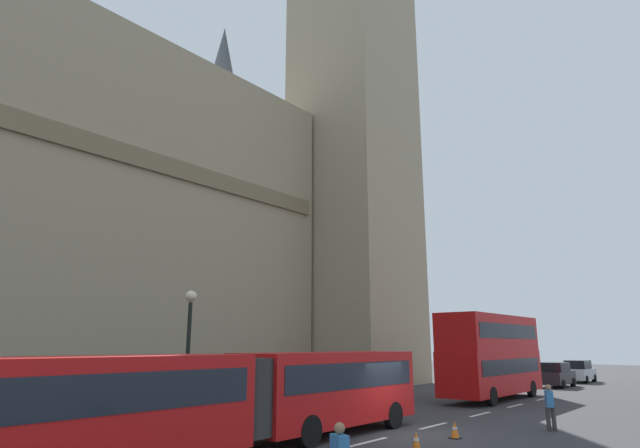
# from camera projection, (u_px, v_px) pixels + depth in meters

# --- Properties ---
(ground_plane) EXTENTS (160.00, 160.00, 0.00)m
(ground_plane) POSITION_uv_depth(u_px,v_px,m) (403.00, 433.00, 19.03)
(ground_plane) COLOR #333335
(lane_centre_marking) EXTENTS (34.40, 0.16, 0.01)m
(lane_centre_marking) POSITION_uv_depth(u_px,v_px,m) (404.00, 433.00, 19.04)
(lane_centre_marking) COLOR silver
(lane_centre_marking) RESTS_ON ground_plane
(articulated_bus) EXTENTS (17.08, 2.54, 2.90)m
(articulated_bus) POSITION_uv_depth(u_px,v_px,m) (237.00, 392.00, 15.90)
(articulated_bus) COLOR red
(articulated_bus) RESTS_ON ground_plane
(double_decker_bus) EXTENTS (9.97, 2.54, 4.90)m
(double_decker_bus) POSITION_uv_depth(u_px,v_px,m) (491.00, 353.00, 31.18)
(double_decker_bus) COLOR #B20F0F
(double_decker_bus) RESTS_ON ground_plane
(sedan_lead) EXTENTS (4.40, 1.86, 1.85)m
(sedan_lead) POSITION_uv_depth(u_px,v_px,m) (556.00, 375.00, 40.13)
(sedan_lead) COLOR black
(sedan_lead) RESTS_ON ground_plane
(sedan_trailing) EXTENTS (4.40, 1.86, 1.85)m
(sedan_trailing) POSITION_uv_depth(u_px,v_px,m) (579.00, 371.00, 45.18)
(sedan_trailing) COLOR #B7B7BC
(sedan_trailing) RESTS_ON ground_plane
(traffic_cone_west) EXTENTS (0.36, 0.36, 0.58)m
(traffic_cone_west) POSITION_uv_depth(u_px,v_px,m) (416.00, 441.00, 15.95)
(traffic_cone_west) COLOR black
(traffic_cone_west) RESTS_ON ground_plane
(traffic_cone_middle) EXTENTS (0.36, 0.36, 0.58)m
(traffic_cone_middle) POSITION_uv_depth(u_px,v_px,m) (455.00, 430.00, 18.05)
(traffic_cone_middle) COLOR black
(traffic_cone_middle) RESTS_ON ground_plane
(street_lamp) EXTENTS (0.44, 0.44, 5.27)m
(street_lamp) POSITION_uv_depth(u_px,v_px,m) (188.00, 348.00, 20.05)
(street_lamp) COLOR black
(street_lamp) RESTS_ON ground_plane
(pedestrian_by_kerb) EXTENTS (0.47, 0.40, 1.69)m
(pedestrian_by_kerb) POSITION_uv_depth(u_px,v_px,m) (550.00, 406.00, 19.72)
(pedestrian_by_kerb) COLOR #333333
(pedestrian_by_kerb) RESTS_ON ground_plane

